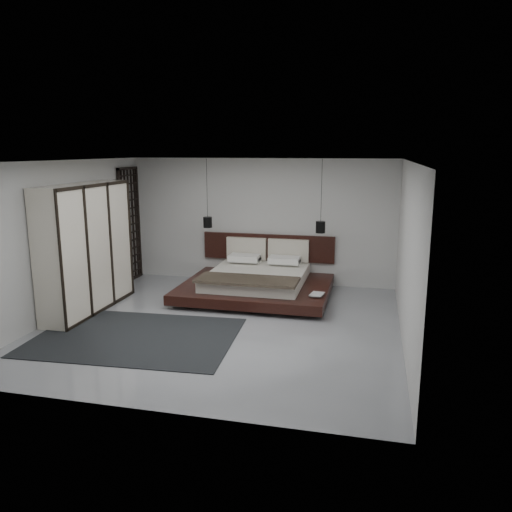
% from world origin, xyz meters
% --- Properties ---
extents(floor, '(6.00, 6.00, 0.00)m').
position_xyz_m(floor, '(0.00, 0.00, 0.00)').
color(floor, '#919499').
rests_on(floor, ground).
extents(ceiling, '(6.00, 6.00, 0.00)m').
position_xyz_m(ceiling, '(0.00, 0.00, 2.80)').
color(ceiling, white).
rests_on(ceiling, wall_back).
extents(wall_back, '(6.00, 0.00, 6.00)m').
position_xyz_m(wall_back, '(0.00, 3.00, 1.40)').
color(wall_back, beige).
rests_on(wall_back, floor).
extents(wall_front, '(6.00, 0.00, 6.00)m').
position_xyz_m(wall_front, '(0.00, -3.00, 1.40)').
color(wall_front, beige).
rests_on(wall_front, floor).
extents(wall_left, '(0.00, 6.00, 6.00)m').
position_xyz_m(wall_left, '(-3.00, 0.00, 1.40)').
color(wall_left, beige).
rests_on(wall_left, floor).
extents(wall_right, '(0.00, 6.00, 6.00)m').
position_xyz_m(wall_right, '(3.00, 0.00, 1.40)').
color(wall_right, beige).
rests_on(wall_right, floor).
extents(lattice_screen, '(0.05, 0.90, 2.60)m').
position_xyz_m(lattice_screen, '(-2.95, 2.45, 1.30)').
color(lattice_screen, black).
rests_on(lattice_screen, floor).
extents(bed, '(3.00, 2.48, 1.11)m').
position_xyz_m(bed, '(0.17, 1.90, 0.30)').
color(bed, black).
rests_on(bed, floor).
extents(book_lower, '(0.24, 0.30, 0.03)m').
position_xyz_m(book_lower, '(1.40, 1.21, 0.29)').
color(book_lower, '#99724C').
rests_on(book_lower, bed).
extents(book_upper, '(0.28, 0.35, 0.02)m').
position_xyz_m(book_upper, '(1.38, 1.18, 0.32)').
color(book_upper, '#99724C').
rests_on(book_upper, book_lower).
extents(pendant_left, '(0.19, 0.19, 1.49)m').
position_xyz_m(pendant_left, '(-1.06, 2.39, 1.43)').
color(pendant_left, black).
rests_on(pendant_left, ceiling).
extents(pendant_right, '(0.20, 0.20, 1.51)m').
position_xyz_m(pendant_right, '(1.40, 2.39, 1.41)').
color(pendant_right, black).
rests_on(pendant_right, ceiling).
extents(wardrobe, '(0.57, 2.43, 2.38)m').
position_xyz_m(wardrobe, '(-2.70, 0.22, 1.19)').
color(wardrobe, silver).
rests_on(wardrobe, floor).
extents(rug, '(3.33, 2.47, 0.01)m').
position_xyz_m(rug, '(-1.20, -0.89, 0.01)').
color(rug, black).
rests_on(rug, floor).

